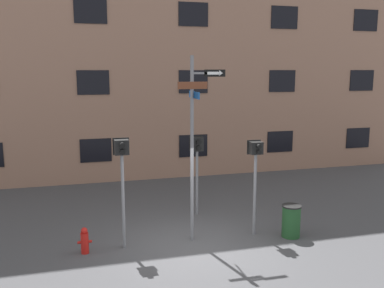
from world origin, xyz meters
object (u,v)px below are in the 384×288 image
(pedestrian_signal_right, at_px, (256,162))
(pedestrian_signal_left, at_px, (122,163))
(fire_hydrant, at_px, (85,241))
(trash_bin, at_px, (291,221))
(pedestrian_signal_across, at_px, (197,152))
(street_sign_pole, at_px, (195,136))

(pedestrian_signal_right, bearing_deg, pedestrian_signal_left, 179.64)
(fire_hydrant, bearing_deg, trash_bin, -3.90)
(pedestrian_signal_across, height_order, trash_bin, pedestrian_signal_across)
(pedestrian_signal_left, bearing_deg, trash_bin, -5.73)
(pedestrian_signal_left, relative_size, pedestrian_signal_across, 1.14)
(street_sign_pole, height_order, fire_hydrant, street_sign_pole)
(pedestrian_signal_right, relative_size, fire_hydrant, 3.93)
(trash_bin, bearing_deg, pedestrian_signal_right, 154.72)
(fire_hydrant, height_order, trash_bin, trash_bin)
(pedestrian_signal_across, xyz_separation_m, trash_bin, (1.96, -2.44, -1.53))
(street_sign_pole, height_order, pedestrian_signal_across, street_sign_pole)
(pedestrian_signal_right, height_order, pedestrian_signal_across, pedestrian_signal_right)
(pedestrian_signal_right, bearing_deg, street_sign_pole, 178.06)
(street_sign_pole, relative_size, pedestrian_signal_right, 1.85)
(fire_hydrant, relative_size, trash_bin, 0.75)
(pedestrian_signal_right, bearing_deg, fire_hydrant, -179.31)
(pedestrian_signal_left, bearing_deg, fire_hydrant, -175.50)
(pedestrian_signal_across, bearing_deg, trash_bin, -51.26)
(pedestrian_signal_right, relative_size, trash_bin, 2.96)
(fire_hydrant, bearing_deg, pedestrian_signal_across, 30.83)
(pedestrian_signal_across, height_order, fire_hydrant, pedestrian_signal_across)
(street_sign_pole, height_order, pedestrian_signal_right, street_sign_pole)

